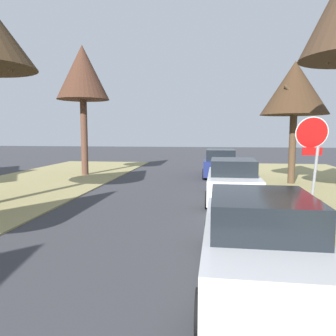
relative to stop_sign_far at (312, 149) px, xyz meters
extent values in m
cylinder|color=#9EA0A5|center=(0.00, -0.22, -1.00)|extent=(0.07, 0.55, 2.21)
cylinder|color=white|center=(0.00, 0.09, 0.41)|extent=(0.81, 0.22, 0.79)
cylinder|color=red|center=(0.00, 0.09, 0.41)|extent=(0.77, 0.22, 0.75)
cube|color=red|center=(0.00, -0.01, -0.05)|extent=(0.48, 0.09, 0.20)
cylinder|color=#4E3927|center=(1.46, 8.31, -0.42)|extent=(0.34, 0.34, 3.36)
cone|color=#3E2B1B|center=(1.46, 8.31, 2.53)|extent=(3.22, 3.22, 2.55)
cylinder|color=#4E3927|center=(1.52, 7.62, 1.91)|extent=(1.50, 0.29, 1.43)
cylinder|color=#4E3927|center=(1.19, 8.02, 1.72)|extent=(0.77, 0.73, 1.04)
cylinder|color=brown|center=(-9.92, 10.24, 0.10)|extent=(0.39, 0.39, 4.40)
cone|color=#472B1F|center=(-9.92, 10.24, 3.85)|extent=(3.01, 3.01, 3.10)
cylinder|color=brown|center=(-9.92, 10.80, 2.92)|extent=(1.27, 0.18, 1.35)
cylinder|color=brown|center=(-10.22, 9.76, 2.75)|extent=(1.14, 0.80, 1.03)
cube|color=#BCBCC1|center=(-1.66, -2.99, -1.56)|extent=(1.89, 4.43, 0.85)
cube|color=black|center=(-1.67, -3.21, -0.86)|extent=(1.64, 2.05, 0.56)
cylinder|color=black|center=(-2.50, -1.33, -1.85)|extent=(0.21, 0.60, 0.60)
cylinder|color=black|center=(-0.76, -1.36, -1.85)|extent=(0.21, 0.60, 0.60)
cylinder|color=black|center=(-2.56, -4.63, -1.85)|extent=(0.21, 0.60, 0.60)
cube|color=white|center=(-1.67, 4.05, -1.56)|extent=(1.89, 4.43, 0.85)
cube|color=black|center=(-1.67, 3.83, -0.86)|extent=(1.64, 2.05, 0.56)
cylinder|color=black|center=(-2.51, 5.71, -1.85)|extent=(0.21, 0.60, 0.60)
cylinder|color=black|center=(-0.77, 5.69, -1.85)|extent=(0.21, 0.60, 0.60)
cylinder|color=black|center=(-2.56, 2.42, -1.85)|extent=(0.21, 0.60, 0.60)
cylinder|color=black|center=(-0.82, 2.39, -1.85)|extent=(0.21, 0.60, 0.60)
cube|color=navy|center=(-1.94, 11.00, -1.56)|extent=(1.89, 4.43, 0.85)
cube|color=black|center=(-1.94, 10.78, -0.86)|extent=(1.64, 2.05, 0.56)
cylinder|color=black|center=(-2.78, 12.66, -1.85)|extent=(0.21, 0.60, 0.60)
cylinder|color=black|center=(-1.04, 12.63, -1.85)|extent=(0.21, 0.60, 0.60)
cylinder|color=black|center=(-2.84, 9.36, -1.85)|extent=(0.21, 0.60, 0.60)
cylinder|color=black|center=(-1.10, 9.33, -1.85)|extent=(0.21, 0.60, 0.60)
camera|label=1|loc=(-2.49, -8.65, 0.43)|focal=35.59mm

